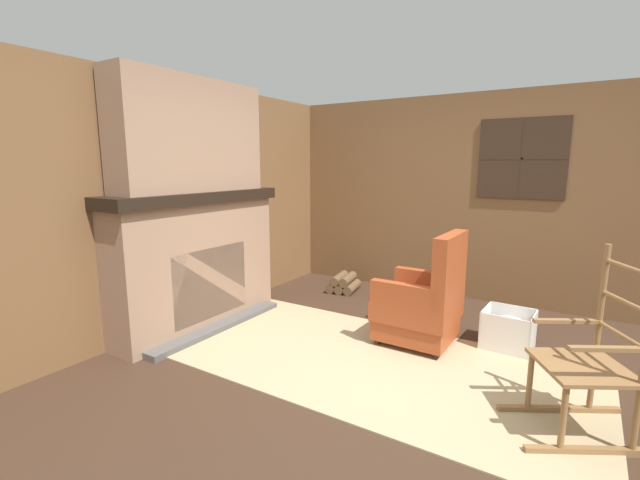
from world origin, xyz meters
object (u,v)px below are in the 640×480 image
armchair (423,305)px  rocking_chair (589,371)px  firewood_stack (343,283)px  laundry_basket (508,329)px  storage_case (212,183)px  oil_lamp_vase (126,183)px

armchair → rocking_chair: bearing=150.2°
rocking_chair → firewood_stack: size_ratio=2.38×
armchair → rocking_chair: size_ratio=0.91×
laundry_basket → storage_case: size_ratio=1.68×
rocking_chair → laundry_basket: size_ratio=2.65×
rocking_chair → oil_lamp_vase: oil_lamp_vase is taller
firewood_stack → storage_case: 2.16m
firewood_stack → armchair: bearing=-37.4°
rocking_chair → laundry_basket: rocking_chair is taller
armchair → laundry_basket: armchair is taller
oil_lamp_vase → storage_case: bearing=90.0°
laundry_basket → firewood_stack: bearing=160.0°
rocking_chair → firewood_stack: rocking_chair is taller
armchair → storage_case: 2.42m
storage_case → armchair: bearing=12.2°
firewood_stack → laundry_basket: laundry_basket is taller
firewood_stack → storage_case: storage_case is taller
armchair → laundry_basket: bearing=-154.5°
firewood_stack → laundry_basket: size_ratio=1.11×
armchair → oil_lamp_vase: bearing=35.0°
firewood_stack → oil_lamp_vase: 2.95m
rocking_chair → storage_case: 3.57m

